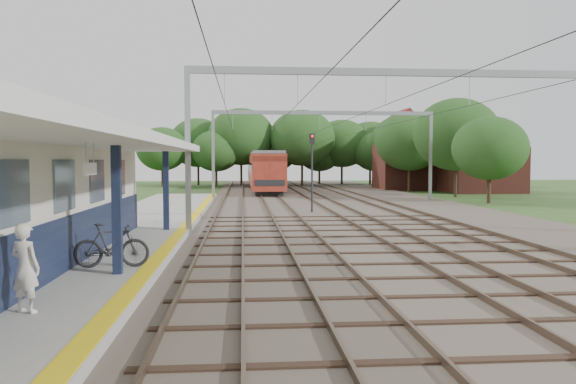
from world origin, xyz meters
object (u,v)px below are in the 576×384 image
person (25,268)px  signal_post (312,162)px  bicycle (111,245)px  train (262,169)px

person → signal_post: bearing=-86.3°
bicycle → train: size_ratio=0.05×
bicycle → train: train is taller
person → train: size_ratio=0.04×
signal_post → person: bearing=-99.3°
train → signal_post: signal_post is taller
person → train: bearing=-72.9°
train → signal_post: bearing=-86.7°
bicycle → signal_post: (7.59, 18.14, 2.16)m
person → signal_post: (8.16, 22.49, 1.91)m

